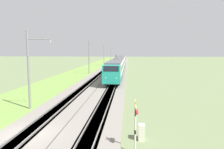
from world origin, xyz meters
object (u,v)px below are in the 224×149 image
(catenary_mast_distant, at_px, (111,54))
(equipment_cabinet, at_px, (142,132))
(catenary_mast_near, at_px, (29,69))
(crossing_signal_far, at_px, (136,121))
(catenary_mast_mid, at_px, (89,57))
(passenger_train, at_px, (119,63))
(catenary_mast_far, at_px, (104,55))

(catenary_mast_distant, height_order, equipment_cabinet, catenary_mast_distant)
(catenary_mast_distant, bearing_deg, catenary_mast_near, 180.00)
(catenary_mast_near, xyz_separation_m, catenary_mast_distant, (102.53, -0.00, -0.03))
(crossing_signal_far, distance_m, catenary_mast_near, 13.95)
(crossing_signal_far, xyz_separation_m, catenary_mast_distant, (111.37, 10.56, 2.20))
(catenary_mast_near, relative_size, catenary_mast_mid, 0.94)
(passenger_train, distance_m, catenary_mast_distant, 61.16)
(passenger_train, xyz_separation_m, catenary_mast_far, (26.50, 7.49, 1.91))
(catenary_mast_near, height_order, equipment_cabinet, catenary_mast_near)
(crossing_signal_far, xyz_separation_m, equipment_cabinet, (1.99, -0.49, -1.45))
(passenger_train, height_order, crossing_signal_far, passenger_train)
(catenary_mast_near, xyz_separation_m, catenary_mast_far, (68.35, 0.00, 0.12))
(catenary_mast_near, bearing_deg, catenary_mast_far, 0.00)
(catenary_mast_far, height_order, catenary_mast_distant, catenary_mast_far)
(passenger_train, xyz_separation_m, equipment_cabinet, (-48.70, -3.57, -1.89))
(catenary_mast_far, relative_size, equipment_cabinet, 7.70)
(crossing_signal_far, relative_size, catenary_mast_distant, 0.40)
(catenary_mast_near, relative_size, equipment_cabinet, 7.48)
(crossing_signal_far, xyz_separation_m, catenary_mast_mid, (43.02, 10.56, 2.50))
(catenary_mast_far, bearing_deg, catenary_mast_mid, 180.00)
(catenary_mast_near, distance_m, equipment_cabinet, 13.52)
(catenary_mast_far, bearing_deg, passenger_train, -164.23)
(passenger_train, relative_size, catenary_mast_distant, 7.47)
(catenary_mast_near, height_order, catenary_mast_distant, catenary_mast_near)
(catenary_mast_mid, bearing_deg, equipment_cabinet, -164.92)
(catenary_mast_mid, height_order, equipment_cabinet, catenary_mast_mid)
(catenary_mast_mid, xyz_separation_m, catenary_mast_far, (34.18, -0.00, -0.15))
(passenger_train, xyz_separation_m, catenary_mast_mid, (-7.67, 7.49, 2.06))
(catenary_mast_far, bearing_deg, catenary_mast_distant, -0.00)
(catenary_mast_distant, distance_m, equipment_cabinet, 110.00)
(passenger_train, xyz_separation_m, crossing_signal_far, (-50.69, -3.08, -0.45))
(passenger_train, bearing_deg, catenary_mast_distant, -172.97)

